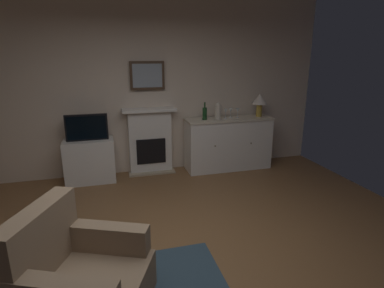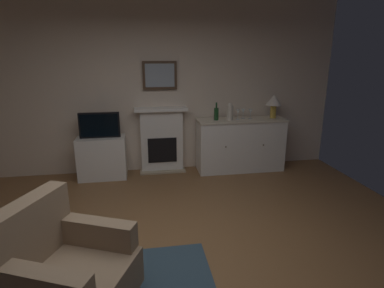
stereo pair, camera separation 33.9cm
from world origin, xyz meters
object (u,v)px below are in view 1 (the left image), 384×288
table_lamp (260,100)px  tv_set (87,127)px  wine_glass_left (226,111)px  wine_glass_center (231,111)px  wine_glass_right (238,111)px  armchair (79,279)px  fireplace_unit (150,141)px  vase_decorative (218,111)px  tv_cabinet (90,161)px  sideboard_cabinet (228,143)px  wine_bottle (205,113)px  framed_picture (147,76)px

table_lamp → tv_set: bearing=-179.8°
table_lamp → wine_glass_left: 0.65m
wine_glass_center → wine_glass_right: bearing=-22.2°
wine_glass_right → armchair: size_ratio=0.16×
fireplace_unit → wine_glass_center: size_ratio=6.67×
vase_decorative → wine_glass_right: bearing=5.4°
wine_glass_right → tv_set: 2.46m
wine_glass_left → tv_cabinet: size_ratio=0.22×
sideboard_cabinet → tv_set: 2.35m
wine_glass_left → tv_set: bearing=179.6°
sideboard_cabinet → wine_glass_center: wine_glass_center is taller
wine_bottle → tv_cabinet: bearing=179.1°
wine_bottle → tv_set: bearing=179.8°
wine_glass_left → wine_glass_center: (0.11, 0.05, 0.00)m
fireplace_unit → tv_cabinet: size_ratio=1.47×
framed_picture → wine_glass_left: framed_picture is taller
framed_picture → table_lamp: (1.89, -0.22, -0.44)m
vase_decorative → wine_glass_center: bearing=17.2°
sideboard_cabinet → tv_cabinet: 2.31m
tv_cabinet → wine_glass_right: bearing=-0.7°
framed_picture → tv_cabinet: framed_picture is taller
wine_glass_center → tv_cabinet: 2.44m
wine_bottle → vase_decorative: (0.22, -0.04, 0.03)m
vase_decorative → armchair: size_ratio=0.27×
sideboard_cabinet → armchair: bearing=-128.7°
wine_bottle → wine_glass_center: wine_bottle is taller
fireplace_unit → armchair: size_ratio=1.05×
wine_glass_right → armchair: (-2.43, -2.82, -0.64)m
sideboard_cabinet → wine_glass_center: size_ratio=9.04×
wine_glass_right → vase_decorative: 0.37m
fireplace_unit → tv_cabinet: fireplace_unit is taller
vase_decorative → wine_glass_left: bearing=10.1°
table_lamp → wine_glass_left: bearing=-177.8°
armchair → sideboard_cabinet: bearing=51.3°
sideboard_cabinet → tv_cabinet: size_ratio=1.99×
wine_glass_left → vase_decorative: 0.15m
wine_bottle → armchair: size_ratio=0.28×
fireplace_unit → framed_picture: size_ratio=2.00×
fireplace_unit → wine_bottle: (0.89, -0.19, 0.46)m
table_lamp → tv_set: table_lamp is taller
wine_bottle → wine_glass_right: size_ratio=1.76×
wine_glass_right → wine_glass_left: bearing=-177.9°
fireplace_unit → tv_set: 1.05m
wine_glass_center → vase_decorative: 0.27m
tv_cabinet → armchair: 2.86m
table_lamp → wine_glass_left: table_lamp is taller
wine_glass_left → tv_set: tv_set is taller
sideboard_cabinet → framed_picture: bearing=170.5°
fireplace_unit → sideboard_cabinet: fireplace_unit is taller
wine_glass_center → wine_glass_right: (0.11, -0.04, 0.00)m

